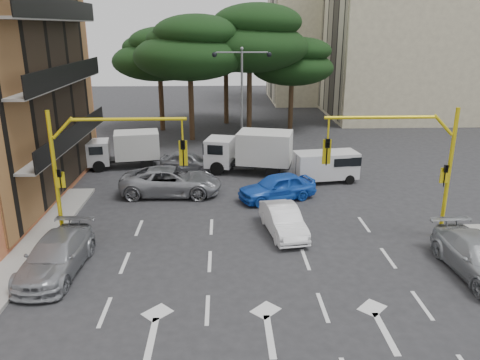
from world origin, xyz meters
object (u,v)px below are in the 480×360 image
at_px(car_white_hatch, 283,220).
at_px(box_truck_b, 249,152).
at_px(car_blue_compact, 277,187).
at_px(signal_mast_left, 96,159).
at_px(car_silver_cross_b, 189,161).
at_px(van_white, 326,167).
at_px(street_lamp_center, 242,83).
at_px(box_truck_a, 124,150).
at_px(car_silver_wagon, 56,256).
at_px(signal_mast_right, 411,156).
at_px(car_silver_cross_a, 171,181).
at_px(car_silver_parked, 480,258).

height_order(car_white_hatch, box_truck_b, box_truck_b).
distance_m(car_white_hatch, car_blue_compact, 4.51).
bearing_deg(signal_mast_left, box_truck_b, 55.38).
height_order(car_silver_cross_b, van_white, van_white).
bearing_deg(street_lamp_center, box_truck_a, -165.94).
bearing_deg(signal_mast_left, van_white, 35.04).
bearing_deg(car_silver_wagon, box_truck_b, 60.33).
xyz_separation_m(car_blue_compact, van_white, (3.39, 3.11, 0.22)).
relative_size(signal_mast_right, van_white, 1.56).
distance_m(signal_mast_right, car_white_hatch, 6.35).
xyz_separation_m(street_lamp_center, box_truck_b, (0.35, -3.65, -4.03)).
distance_m(car_silver_wagon, car_silver_cross_a, 9.61).
xyz_separation_m(car_blue_compact, box_truck_b, (-1.25, 5.20, 0.65)).
xyz_separation_m(van_white, box_truck_b, (-4.64, 2.09, 0.43)).
height_order(car_silver_wagon, box_truck_b, box_truck_b).
height_order(car_silver_cross_b, box_truck_a, box_truck_a).
bearing_deg(box_truck_a, car_silver_wagon, 170.44).
height_order(car_silver_cross_a, box_truck_b, box_truck_b).
bearing_deg(box_truck_a, signal_mast_right, -138.85).
relative_size(car_silver_wagon, box_truck_a, 1.00).
bearing_deg(car_blue_compact, car_silver_parked, 17.41).
relative_size(signal_mast_right, car_white_hatch, 1.49).
bearing_deg(box_truck_b, signal_mast_right, -134.19).
xyz_separation_m(car_blue_compact, car_silver_wagon, (-9.60, -7.80, -0.03)).
relative_size(car_silver_cross_a, car_silver_parked, 1.13).
distance_m(signal_mast_left, van_white, 14.69).
xyz_separation_m(signal_mast_left, street_lamp_center, (6.80, 14.01, 1.54)).
distance_m(car_blue_compact, car_silver_cross_a, 6.09).
distance_m(car_blue_compact, van_white, 4.61).
height_order(car_white_hatch, car_silver_wagon, car_silver_wagon).
xyz_separation_m(signal_mast_left, car_blue_compact, (8.40, 5.15, -3.14)).
xyz_separation_m(car_silver_cross_a, box_truck_b, (4.73, 4.10, 0.60)).
height_order(van_white, box_truck_b, box_truck_b).
bearing_deg(car_silver_wagon, car_silver_cross_b, 75.59).
height_order(car_white_hatch, van_white, van_white).
xyz_separation_m(signal_mast_left, box_truck_a, (-1.37, 11.96, -2.67)).
bearing_deg(car_white_hatch, car_blue_compact, 78.15).
xyz_separation_m(street_lamp_center, car_silver_wagon, (-8.00, -16.65, -4.71)).
relative_size(signal_mast_right, car_blue_compact, 1.37).
relative_size(street_lamp_center, car_white_hatch, 1.93).
bearing_deg(street_lamp_center, box_truck_b, -84.57).
distance_m(street_lamp_center, car_blue_compact, 10.14).
bearing_deg(signal_mast_left, car_silver_parked, -12.76).
bearing_deg(signal_mast_right, box_truck_b, 121.94).
bearing_deg(van_white, car_silver_parked, 8.24).
xyz_separation_m(car_white_hatch, car_silver_parked, (7.14, -4.12, 0.07)).
distance_m(car_white_hatch, car_silver_cross_b, 11.54).
distance_m(car_blue_compact, box_truck_b, 5.39).
height_order(car_blue_compact, van_white, van_white).
distance_m(street_lamp_center, box_truck_b, 5.45).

